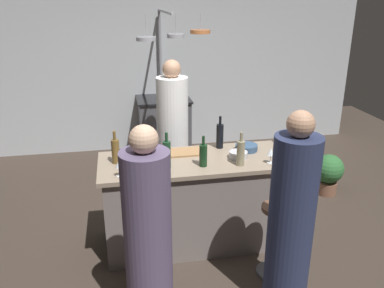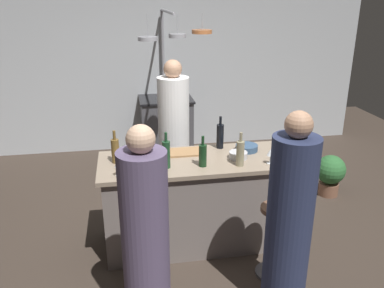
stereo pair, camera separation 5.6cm
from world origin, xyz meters
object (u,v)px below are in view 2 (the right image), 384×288
(wine_bottle_green, at_px, (166,154))
(mixing_bowl_blue, at_px, (247,148))
(chef, at_px, (174,138))
(cutting_board, at_px, (185,152))
(wine_bottle_amber, at_px, (115,150))
(wine_bottle_red, at_px, (203,155))
(guest_left, at_px, (146,241))
(wine_bottle_dark, at_px, (220,136))
(bar_stool_right, at_px, (274,238))
(wine_glass_near_right_guest, at_px, (271,153))
(pepper_mill, at_px, (135,144))
(stove_range, at_px, (166,126))
(potted_plant, at_px, (330,173))
(guest_right, at_px, (289,224))
(wine_glass_near_left_guest, at_px, (118,164))
(mixing_bowl_steel, at_px, (238,155))
(wine_bottle_white, at_px, (240,153))
(bar_stool_left, at_px, (146,251))
(wine_glass_by_chef, at_px, (134,162))

(wine_bottle_green, relative_size, mixing_bowl_blue, 1.52)
(chef, xyz_separation_m, cutting_board, (0.01, -0.76, 0.12))
(wine_bottle_amber, xyz_separation_m, wine_bottle_red, (0.77, -0.22, -0.01))
(guest_left, bearing_deg, mixing_bowl_blue, 46.61)
(wine_bottle_dark, distance_m, mixing_bowl_blue, 0.29)
(bar_stool_right, distance_m, wine_glass_near_right_guest, 0.75)
(chef, relative_size, pepper_mill, 8.08)
(stove_range, height_order, guest_left, guest_left)
(potted_plant, xyz_separation_m, wine_bottle_green, (-2.11, -0.84, 0.73))
(stove_range, relative_size, guest_right, 0.55)
(bar_stool_right, xyz_separation_m, wine_bottle_red, (-0.54, 0.46, 0.63))
(stove_range, distance_m, mixing_bowl_blue, 2.43)
(wine_bottle_dark, relative_size, wine_glass_near_left_guest, 2.27)
(wine_bottle_red, distance_m, mixing_bowl_blue, 0.59)
(guest_left, bearing_deg, chef, 76.76)
(wine_bottle_amber, relative_size, wine_glass_near_left_guest, 2.12)
(mixing_bowl_blue, bearing_deg, stove_range, 103.35)
(guest_left, relative_size, wine_bottle_green, 4.78)
(mixing_bowl_steel, bearing_deg, wine_bottle_green, -172.06)
(wine_bottle_green, bearing_deg, potted_plant, 21.72)
(wine_bottle_white, height_order, wine_glass_near_left_guest, wine_bottle_white)
(stove_range, distance_m, guest_left, 3.52)
(guest_right, bearing_deg, wine_glass_near_left_guest, 148.52)
(cutting_board, bearing_deg, mixing_bowl_blue, -3.89)
(mixing_bowl_steel, bearing_deg, cutting_board, 155.23)
(bar_stool_right, distance_m, wine_bottle_white, 0.79)
(wine_bottle_white, height_order, mixing_bowl_blue, wine_bottle_white)
(bar_stool_left, height_order, wine_glass_by_chef, wine_glass_by_chef)
(pepper_mill, bearing_deg, wine_bottle_red, -33.37)
(wine_glass_near_left_guest, bearing_deg, wine_glass_by_chef, 10.37)
(guest_right, relative_size, wine_bottle_amber, 5.26)
(wine_glass_near_left_guest, bearing_deg, guest_left, -77.63)
(mixing_bowl_blue, bearing_deg, mixing_bowl_steel, -127.99)
(cutting_board, bearing_deg, wine_glass_near_right_guest, -28.39)
(guest_left, distance_m, mixing_bowl_steel, 1.37)
(wine_bottle_green, bearing_deg, mixing_bowl_steel, 7.94)
(wine_glass_near_left_guest, distance_m, mixing_bowl_steel, 1.13)
(bar_stool_right, height_order, mixing_bowl_blue, mixing_bowl_blue)
(wine_bottle_red, height_order, wine_glass_near_right_guest, wine_bottle_red)
(stove_range, relative_size, wine_glass_by_chef, 6.10)
(bar_stool_left, distance_m, wine_bottle_white, 1.18)
(wine_bottle_dark, distance_m, wine_glass_near_left_guest, 1.12)
(stove_range, xyz_separation_m, wine_glass_near_right_guest, (0.66, -2.67, 0.56))
(stove_range, relative_size, wine_bottle_red, 3.10)
(bar_stool_right, relative_size, wine_glass_by_chef, 4.66)
(wine_glass_near_left_guest, xyz_separation_m, mixing_bowl_blue, (1.25, 0.37, -0.07))
(chef, distance_m, wine_bottle_dark, 0.82)
(wine_bottle_red, bearing_deg, mixing_bowl_blue, 30.44)
(stove_range, xyz_separation_m, cutting_board, (-0.06, -2.27, 0.46))
(chef, relative_size, wine_bottle_green, 5.09)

